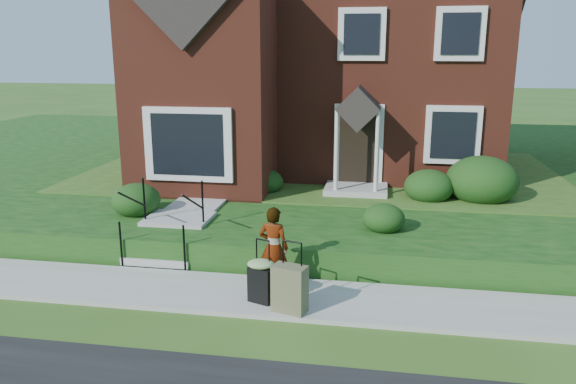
% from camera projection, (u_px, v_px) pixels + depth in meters
% --- Properties ---
extents(ground, '(120.00, 120.00, 0.00)m').
position_uv_depth(ground, '(270.00, 299.00, 9.79)').
color(ground, '#2D5119').
rests_on(ground, ground).
extents(sidewalk, '(60.00, 1.60, 0.08)m').
position_uv_depth(sidewalk, '(270.00, 297.00, 9.78)').
color(sidewalk, '#9E9B93').
rests_on(sidewalk, ground).
extents(terrace, '(44.00, 20.00, 0.60)m').
position_uv_depth(terrace, '(445.00, 166.00, 19.49)').
color(terrace, '#113B10').
rests_on(terrace, ground).
extents(walkway, '(1.20, 6.00, 0.06)m').
position_uv_depth(walkway, '(215.00, 190.00, 14.82)').
color(walkway, '#9E9B93').
rests_on(walkway, terrace).
extents(main_house, '(10.40, 10.20, 9.40)m').
position_uv_depth(main_house, '(322.00, 16.00, 17.71)').
color(main_house, maroon).
rests_on(main_house, terrace).
extents(front_steps, '(1.40, 2.02, 1.50)m').
position_uv_depth(front_steps, '(171.00, 232.00, 11.84)').
color(front_steps, '#9E9B93').
rests_on(front_steps, ground).
extents(foundation_shrubs, '(9.99, 4.16, 1.23)m').
position_uv_depth(foundation_shrubs, '(339.00, 179.00, 13.93)').
color(foundation_shrubs, black).
rests_on(foundation_shrubs, terrace).
extents(woman, '(0.60, 0.44, 1.49)m').
position_uv_depth(woman, '(274.00, 248.00, 9.91)').
color(woman, '#999999').
rests_on(woman, sidewalk).
extents(suitcase_black, '(0.55, 0.51, 1.10)m').
position_uv_depth(suitcase_black, '(261.00, 278.00, 9.39)').
color(suitcase_black, black).
rests_on(suitcase_black, sidewalk).
extents(suitcase_olive, '(0.61, 0.44, 1.18)m').
position_uv_depth(suitcase_olive, '(290.00, 289.00, 9.05)').
color(suitcase_olive, brown).
rests_on(suitcase_olive, sidewalk).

